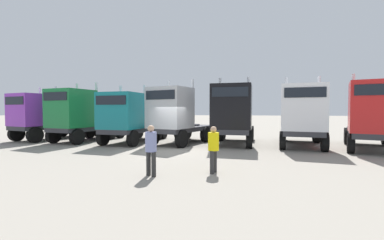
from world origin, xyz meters
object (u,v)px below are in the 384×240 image
at_px(visitor_with_camera, 151,147).
at_px(semi_truck_red, 374,116).
at_px(semi_truck_green, 77,115).
at_px(semi_truck_white, 302,116).
at_px(semi_truck_silver, 175,116).
at_px(semi_truck_purple, 41,116).
at_px(semi_truck_teal, 127,117).
at_px(visitor_in_hivis, 213,146).
at_px(semi_truck_black, 233,114).

bearing_deg(visitor_with_camera, semi_truck_red, 155.86).
relative_size(semi_truck_green, semi_truck_white, 0.90).
xyz_separation_m(semi_truck_silver, semi_truck_red, (11.51, -0.51, 0.05)).
height_order(semi_truck_purple, semi_truck_red, semi_truck_red).
relative_size(semi_truck_purple, visitor_with_camera, 3.69).
xyz_separation_m(semi_truck_white, visitor_with_camera, (-6.55, -8.38, -0.93)).
bearing_deg(semi_truck_teal, visitor_with_camera, 35.97).
bearing_deg(semi_truck_teal, semi_truck_purple, -89.39).
bearing_deg(semi_truck_silver, visitor_in_hivis, 42.14).
distance_m(semi_truck_white, semi_truck_red, 3.62).
relative_size(semi_truck_red, visitor_in_hivis, 3.96).
xyz_separation_m(semi_truck_silver, visitor_with_camera, (1.43, -8.13, -0.91)).
distance_m(semi_truck_silver, semi_truck_white, 7.98).
bearing_deg(semi_truck_white, semi_truck_red, 85.76).
bearing_deg(semi_truck_red, semi_truck_white, -85.51).
distance_m(semi_truck_teal, visitor_in_hivis, 9.75).
xyz_separation_m(semi_truck_purple, semi_truck_teal, (7.34, -0.52, -0.02)).
xyz_separation_m(semi_truck_red, visitor_in_hivis, (-8.01, -6.71, -1.00)).
height_order(semi_truck_purple, semi_truck_silver, semi_truck_silver).
height_order(semi_truck_purple, semi_truck_white, semi_truck_white).
height_order(semi_truck_purple, semi_truck_teal, semi_truck_purple).
bearing_deg(semi_truck_purple, semi_truck_black, 104.84).
bearing_deg(semi_truck_purple, semi_truck_silver, 103.13).
relative_size(semi_truck_purple, semi_truck_black, 1.10).
height_order(semi_truck_black, semi_truck_white, semi_truck_black).
bearing_deg(semi_truck_black, semi_truck_white, 90.83).
xyz_separation_m(semi_truck_red, visitor_with_camera, (-10.08, -7.62, -0.96)).
relative_size(visitor_in_hivis, visitor_with_camera, 0.96).
relative_size(semi_truck_green, semi_truck_red, 0.89).
bearing_deg(semi_truck_teal, semi_truck_black, 99.94).
height_order(semi_truck_red, visitor_in_hivis, semi_truck_red).
bearing_deg(semi_truck_white, semi_truck_green, -80.46).
xyz_separation_m(semi_truck_black, semi_truck_red, (7.75, -0.86, -0.03)).
distance_m(semi_truck_red, visitor_in_hivis, 10.50).
height_order(semi_truck_silver, semi_truck_white, semi_truck_white).
height_order(semi_truck_teal, semi_truck_black, semi_truck_black).
xyz_separation_m(semi_truck_purple, visitor_with_camera, (12.09, -8.35, -0.79)).
height_order(semi_truck_white, visitor_in_hivis, semi_truck_white).
xyz_separation_m(semi_truck_green, semi_truck_black, (11.03, 0.54, 0.05)).
relative_size(semi_truck_white, semi_truck_red, 0.98).
xyz_separation_m(semi_truck_teal, semi_truck_white, (11.31, 0.55, 0.16)).
distance_m(semi_truck_teal, semi_truck_silver, 3.35).
relative_size(semi_truck_teal, semi_truck_silver, 1.01).
xyz_separation_m(semi_truck_green, semi_truck_teal, (3.94, -0.11, -0.17)).
height_order(semi_truck_black, visitor_in_hivis, semi_truck_black).
distance_m(semi_truck_purple, visitor_in_hivis, 16.02).
relative_size(semi_truck_purple, semi_truck_silver, 1.06).
height_order(semi_truck_green, semi_truck_silver, semi_truck_silver).
relative_size(semi_truck_purple, semi_truck_green, 1.09).
distance_m(semi_truck_green, semi_truck_silver, 7.28).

